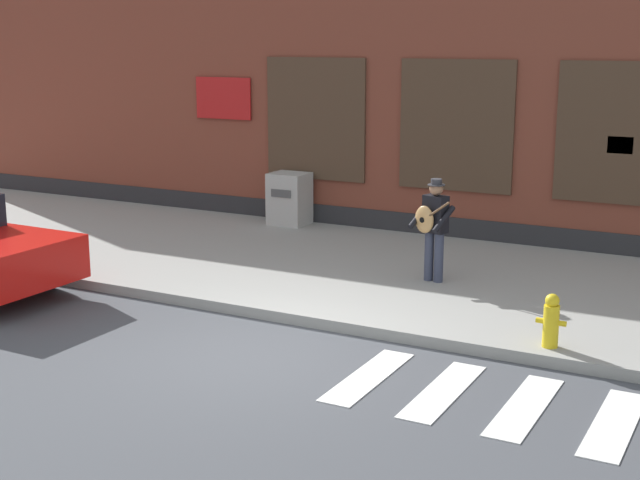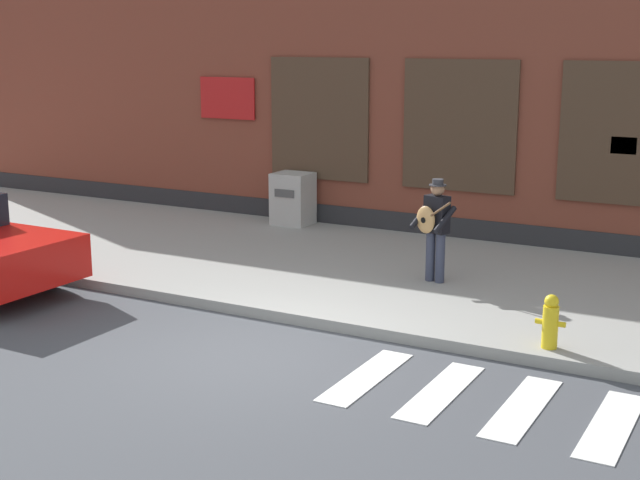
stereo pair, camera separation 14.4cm
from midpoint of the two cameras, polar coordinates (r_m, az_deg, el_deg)
name	(u,v)px [view 2 (the right image)]	position (r m, az deg, el deg)	size (l,w,h in m)	color
ground_plane	(263,355)	(11.59, -3.29, -7.34)	(160.00, 160.00, 0.00)	#424449
sidewalk	(395,275)	(15.09, 5.10, -2.24)	(28.00, 5.86, 0.16)	gray
building_backdrop	(494,72)	(19.21, 11.31, 10.52)	(28.00, 4.06, 6.60)	brown
crosswalk	(566,416)	(10.15, 15.86, -10.80)	(5.20, 1.90, 0.01)	silver
busker	(435,224)	(14.24, 7.63, 1.00)	(0.72, 0.65, 1.66)	#33384C
utility_box	(293,199)	(18.64, -1.52, 2.66)	(0.77, 0.70, 1.08)	#ADADA8
fire_hydrant	(550,322)	(11.62, 14.88, -5.08)	(0.38, 0.20, 0.70)	gold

